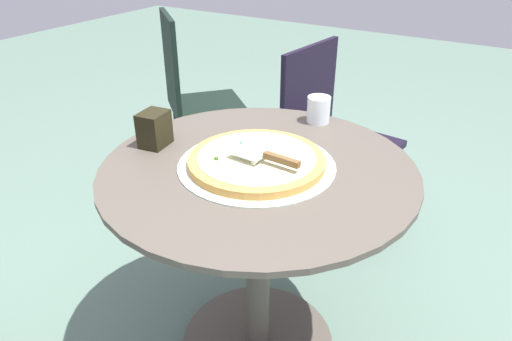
# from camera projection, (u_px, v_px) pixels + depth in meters

# --- Properties ---
(patio_table) EXTENTS (0.91, 0.91, 0.72)m
(patio_table) POSITION_uv_depth(u_px,v_px,m) (258.00, 228.00, 1.46)
(patio_table) COLOR #504940
(patio_table) RESTS_ON ground
(pizza_on_tray) EXTENTS (0.45, 0.45, 0.05)m
(pizza_on_tray) POSITION_uv_depth(u_px,v_px,m) (256.00, 161.00, 1.34)
(pizza_on_tray) COLOR silver
(pizza_on_tray) RESTS_ON patio_table
(pizza_server) EXTENTS (0.09, 0.21, 0.02)m
(pizza_server) POSITION_uv_depth(u_px,v_px,m) (266.00, 156.00, 1.29)
(pizza_server) COLOR silver
(pizza_server) RESTS_ON pizza_on_tray
(drinking_cup) EXTENTS (0.08, 0.08, 0.09)m
(drinking_cup) POSITION_uv_depth(u_px,v_px,m) (319.00, 110.00, 1.61)
(drinking_cup) COLOR white
(drinking_cup) RESTS_ON patio_table
(napkin_dispenser) EXTENTS (0.10, 0.09, 0.11)m
(napkin_dispenser) POSITION_uv_depth(u_px,v_px,m) (154.00, 129.00, 1.45)
(napkin_dispenser) COLOR black
(napkin_dispenser) RESTS_ON patio_table
(patio_chair_far) EXTENTS (0.47, 0.47, 0.86)m
(patio_chair_far) POSITION_uv_depth(u_px,v_px,m) (330.00, 129.00, 2.14)
(patio_chair_far) COLOR black
(patio_chair_far) RESTS_ON ground
(patio_chair_corner) EXTENTS (0.52, 0.52, 0.94)m
(patio_chair_corner) POSITION_uv_depth(u_px,v_px,m) (192.00, 92.00, 2.43)
(patio_chair_corner) COLOR black
(patio_chair_corner) RESTS_ON ground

